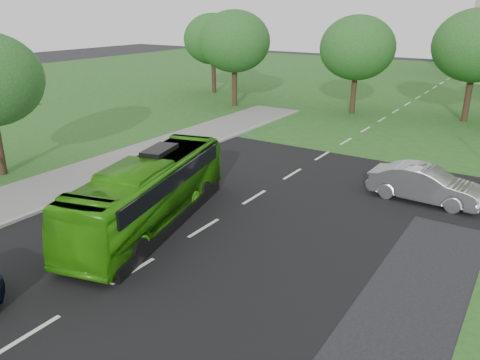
{
  "coord_description": "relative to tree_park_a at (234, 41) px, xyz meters",
  "views": [
    {
      "loc": [
        10.71,
        -11.75,
        8.48
      ],
      "look_at": [
        0.48,
        4.01,
        1.6
      ],
      "focal_mm": 35.0,
      "sensor_mm": 36.0,
      "label": 1
    }
  ],
  "objects": [
    {
      "name": "ground",
      "position": [
        13.34,
        -24.36,
        -5.77
      ],
      "size": [
        160.0,
        160.0,
        0.0
      ],
      "primitive_type": "plane",
      "color": "black",
      "rests_on": "ground"
    },
    {
      "name": "street_surfaces",
      "position": [
        12.96,
        -1.61,
        -5.74
      ],
      "size": [
        120.0,
        120.0,
        0.15
      ],
      "color": "black",
      "rests_on": "ground"
    },
    {
      "name": "tree_park_a",
      "position": [
        0.0,
        0.0,
        0.0
      ],
      "size": [
        6.39,
        6.39,
        8.5
      ],
      "color": "black",
      "rests_on": "ground"
    },
    {
      "name": "tree_park_b",
      "position": [
        10.41,
        2.64,
        -0.3
      ],
      "size": [
        6.18,
        6.18,
        8.11
      ],
      "color": "black",
      "rests_on": "ground"
    },
    {
      "name": "tree_park_c",
      "position": [
        19.06,
        4.62,
        0.09
      ],
      "size": [
        6.5,
        6.5,
        8.64
      ],
      "color": "black",
      "rests_on": "ground"
    },
    {
      "name": "tree_park_f",
      "position": [
        -5.9,
        4.84,
        -0.22
      ],
      "size": [
        6.11,
        6.11,
        8.16
      ],
      "color": "black",
      "rests_on": "ground"
    },
    {
      "name": "bus",
      "position": [
        11.21,
        -23.15,
        -4.35
      ],
      "size": [
        4.81,
        10.4,
        2.82
      ],
      "primitive_type": "imported",
      "rotation": [
        0.0,
        0.0,
        0.25
      ],
      "color": "#369D0F",
      "rests_on": "ground"
    },
    {
      "name": "sedan",
      "position": [
        20.18,
        -14.36,
        -4.94
      ],
      "size": [
        5.07,
        1.88,
        1.66
      ],
      "primitive_type": "imported",
      "rotation": [
        0.0,
        0.0,
        1.55
      ],
      "color": "#B3B4B8",
      "rests_on": "ground"
    }
  ]
}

